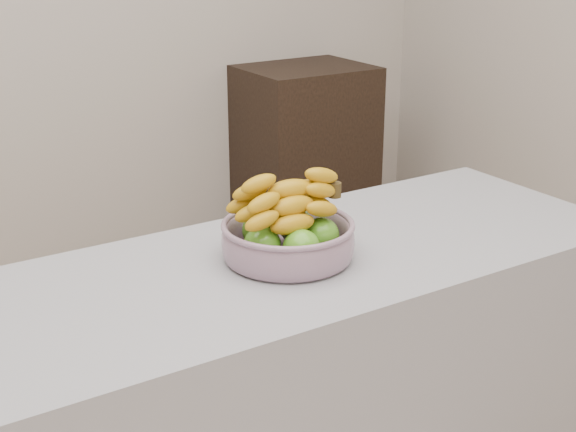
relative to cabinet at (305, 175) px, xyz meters
name	(u,v)px	position (x,y,z in m)	size (l,w,h in m)	color
cabinet	(305,175)	(0.00, 0.00, 0.00)	(0.55, 0.44, 1.00)	black
fruit_bowl	(288,234)	(-1.09, -1.57, 0.46)	(0.29, 0.29, 0.18)	#A3ACC3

